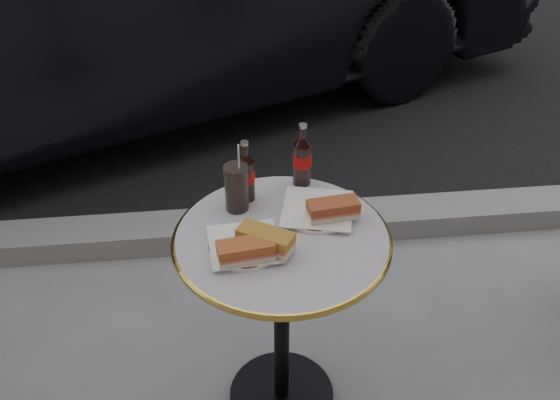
{
  "coord_description": "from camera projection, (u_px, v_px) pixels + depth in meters",
  "views": [
    {
      "loc": [
        -0.15,
        -1.35,
        1.84
      ],
      "look_at": [
        0.0,
        0.05,
        0.82
      ],
      "focal_mm": 40.0,
      "sensor_mm": 36.0,
      "label": 1
    }
  ],
  "objects": [
    {
      "name": "plate_right",
      "position": [
        317.0,
        211.0,
        1.84
      ],
      "size": [
        0.28,
        0.28,
        0.01
      ],
      "primitive_type": "cylinder",
      "rotation": [
        0.0,
        0.0,
        -0.41
      ],
      "color": "white",
      "rests_on": "bistro_table"
    },
    {
      "name": "plate_left",
      "position": [
        244.0,
        246.0,
        1.71
      ],
      "size": [
        0.22,
        0.22,
        0.01
      ],
      "primitive_type": "cylinder",
      "rotation": [
        0.0,
        0.0,
        -0.1
      ],
      "color": "white",
      "rests_on": "bistro_table"
    },
    {
      "name": "sandwich_right",
      "position": [
        333.0,
        210.0,
        1.79
      ],
      "size": [
        0.15,
        0.09,
        0.05
      ],
      "primitive_type": "cube",
      "rotation": [
        0.0,
        0.0,
        0.12
      ],
      "color": "#9E4928",
      "rests_on": "plate_right"
    },
    {
      "name": "bistro_table",
      "position": [
        282.0,
        325.0,
        1.97
      ],
      "size": [
        0.62,
        0.62,
        0.73
      ],
      "primitive_type": null,
      "color": "#BAB2C4",
      "rests_on": "ground"
    },
    {
      "name": "ground",
      "position": [
        282.0,
        397.0,
        2.18
      ],
      "size": [
        80.0,
        80.0,
        0.0
      ],
      "primitive_type": "plane",
      "color": "gray",
      "rests_on": "ground"
    },
    {
      "name": "curb",
      "position": [
        260.0,
        227.0,
        2.88
      ],
      "size": [
        40.0,
        0.2,
        0.12
      ],
      "primitive_type": "cube",
      "color": "gray",
      "rests_on": "ground"
    },
    {
      "name": "cola_glass",
      "position": [
        236.0,
        188.0,
        1.82
      ],
      "size": [
        0.08,
        0.08,
        0.15
      ],
      "primitive_type": "cylinder",
      "rotation": [
        0.0,
        0.0,
        -0.05
      ],
      "color": "black",
      "rests_on": "bistro_table"
    },
    {
      "name": "sandwich_left_b",
      "position": [
        266.0,
        240.0,
        1.68
      ],
      "size": [
        0.17,
        0.14,
        0.05
      ],
      "primitive_type": "cube",
      "rotation": [
        0.0,
        0.0,
        -0.56
      ],
      "color": "#AD7A2C",
      "rests_on": "plate_left"
    },
    {
      "name": "cola_bottle_left",
      "position": [
        245.0,
        171.0,
        1.84
      ],
      "size": [
        0.06,
        0.06,
        0.2
      ],
      "primitive_type": null,
      "rotation": [
        0.0,
        0.0,
        -0.12
      ],
      "color": "black",
      "rests_on": "bistro_table"
    },
    {
      "name": "sandwich_left_a",
      "position": [
        246.0,
        252.0,
        1.64
      ],
      "size": [
        0.16,
        0.09,
        0.05
      ],
      "primitive_type": "cube",
      "rotation": [
        0.0,
        0.0,
        0.13
      ],
      "color": "#B2582D",
      "rests_on": "plate_left"
    },
    {
      "name": "cola_bottle_right",
      "position": [
        302.0,
        154.0,
        1.9
      ],
      "size": [
        0.07,
        0.07,
        0.21
      ],
      "primitive_type": null,
      "rotation": [
        0.0,
        0.0,
        0.32
      ],
      "color": "black",
      "rests_on": "bistro_table"
    }
  ]
}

